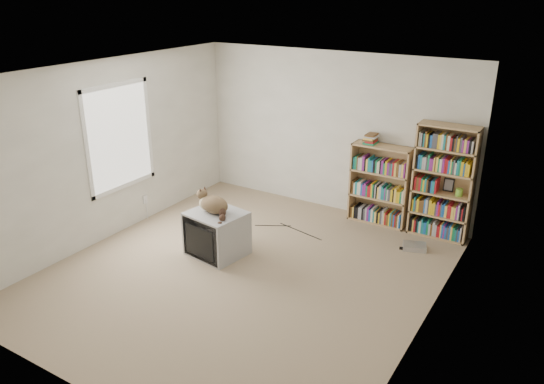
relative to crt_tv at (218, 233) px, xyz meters
The scene contains 17 objects.
floor 0.71m from the crt_tv, 21.73° to the right, with size 4.50×5.00×0.01m, color tan.
wall_back 2.53m from the crt_tv, 75.32° to the left, with size 4.50×0.02×2.50m, color silver.
wall_front 2.96m from the crt_tv, 77.77° to the right, with size 4.50×0.02×2.50m, color silver.
wall_left 1.92m from the crt_tv, behind, with size 0.02×5.00×2.50m, color silver.
wall_right 3.01m from the crt_tv, ahead, with size 0.02×5.00×2.50m, color silver.
ceiling 2.29m from the crt_tv, 21.73° to the right, with size 4.50×5.00×0.02m, color white.
window 1.98m from the crt_tv, behind, with size 0.02×1.22×1.52m, color white.
crt_tv is the anchor object (origin of this frame).
cat 0.39m from the crt_tv, 80.16° to the right, with size 0.61×0.50×0.51m.
bookcase_tall 3.23m from the crt_tv, 41.69° to the left, with size 0.82×0.30×1.65m.
bookcase_short 2.59m from the crt_tv, 55.37° to the left, with size 0.88×0.30×1.22m.
book_stack 2.66m from the crt_tv, 58.90° to the left, with size 0.18×0.23×0.15m, color #A8161E.
green_mug 3.38m from the crt_tv, 38.79° to the left, with size 0.10×0.10×0.11m, color #75BA35.
framed_print 3.32m from the crt_tv, 42.05° to the left, with size 0.14×0.01×0.19m, color black.
dvd_player 2.72m from the crt_tv, 34.10° to the left, with size 0.31×0.22×0.07m, color #B1B1B6.
wall_outlet 1.68m from the crt_tv, 168.31° to the left, with size 0.01×0.08×0.13m, color silver.
floor_cables 1.30m from the crt_tv, 79.72° to the left, with size 1.20×0.70×0.01m, color black, non-canonical shape.
Camera 1 is at (3.37, -4.84, 3.42)m, focal length 35.00 mm.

